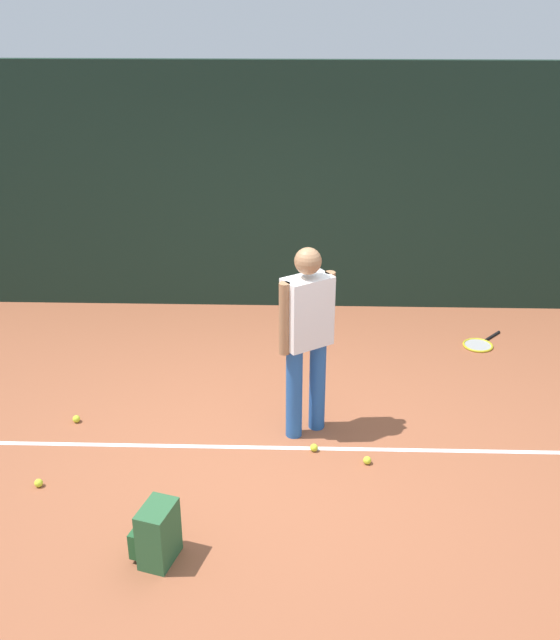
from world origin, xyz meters
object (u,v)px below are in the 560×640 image
at_px(tennis_player, 307,332).
at_px(tennis_ball_near_player, 367,460).
at_px(tennis_ball_mid_court, 76,419).
at_px(backpack, 156,534).
at_px(tennis_ball_by_fence, 39,483).
at_px(tennis_ball_far_left, 314,448).
at_px(tennis_racket, 479,344).

distance_m(tennis_player, tennis_ball_near_player, 1.16).
height_order(tennis_ball_near_player, tennis_ball_mid_court, same).
relative_size(backpack, tennis_ball_by_fence, 6.67).
distance_m(tennis_ball_by_fence, tennis_ball_far_left, 2.23).
xyz_separation_m(tennis_player, backpack, (-1.01, -1.61, -0.76)).
relative_size(tennis_player, tennis_ball_mid_court, 25.76).
height_order(tennis_player, backpack, tennis_player).
bearing_deg(tennis_player, tennis_racket, 8.32).
height_order(tennis_ball_mid_court, tennis_ball_far_left, same).
relative_size(tennis_player, tennis_ball_near_player, 25.76).
xyz_separation_m(tennis_player, tennis_ball_by_fence, (-2.09, -0.85, -0.93)).
xyz_separation_m(tennis_player, tennis_ball_far_left, (0.07, -0.31, -0.93)).
bearing_deg(tennis_ball_by_fence, tennis_racket, 32.80).
height_order(tennis_racket, tennis_ball_near_player, tennis_ball_near_player).
relative_size(tennis_player, tennis_ball_by_fence, 25.76).
bearing_deg(tennis_ball_near_player, tennis_ball_mid_court, 167.91).
bearing_deg(backpack, tennis_ball_far_left, 156.99).
xyz_separation_m(backpack, tennis_ball_by_fence, (-1.08, 0.76, -0.18)).
distance_m(tennis_racket, tennis_ball_by_fence, 4.72).
xyz_separation_m(tennis_ball_by_fence, tennis_ball_mid_court, (0.04, 0.93, 0.00)).
relative_size(tennis_player, tennis_ball_far_left, 25.76).
height_order(backpack, tennis_ball_mid_court, backpack).
xyz_separation_m(tennis_racket, tennis_ball_far_left, (-1.81, -2.01, 0.02)).
xyz_separation_m(tennis_racket, tennis_ball_near_player, (-1.37, -2.18, 0.02)).
height_order(tennis_player, tennis_ball_near_player, tennis_player).
height_order(backpack, tennis_ball_near_player, backpack).
distance_m(tennis_racket, backpack, 4.41).
height_order(tennis_player, tennis_ball_mid_court, tennis_player).
bearing_deg(tennis_ball_near_player, tennis_ball_by_fence, -171.73).
relative_size(tennis_ball_near_player, tennis_ball_mid_court, 1.00).
xyz_separation_m(tennis_ball_near_player, tennis_ball_far_left, (-0.43, 0.17, 0.00)).
distance_m(tennis_ball_near_player, tennis_ball_by_fence, 2.63).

